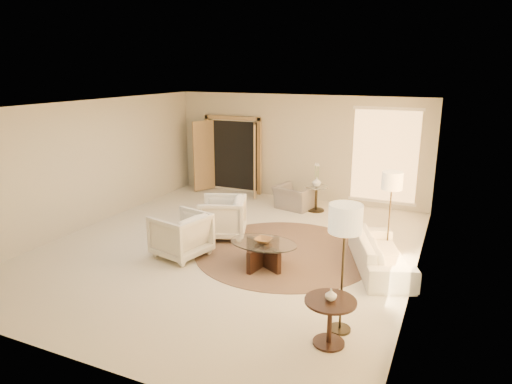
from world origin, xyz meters
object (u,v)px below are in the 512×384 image
at_px(sofa, 381,253).
at_px(armchair_right, 181,233).
at_px(floor_lamp_near, 392,184).
at_px(armchair_left, 222,215).
at_px(floor_lamp_far, 345,225).
at_px(side_vase, 317,182).
at_px(end_table, 330,314).
at_px(bowl, 263,240).
at_px(side_table, 316,196).
at_px(coffee_table, 263,251).
at_px(end_vase, 331,295).
at_px(accent_chair, 294,194).

bearing_deg(sofa, armchair_right, 83.52).
bearing_deg(floor_lamp_near, armchair_left, -171.08).
xyz_separation_m(floor_lamp_far, side_vase, (-1.90, 5.06, -0.78)).
bearing_deg(end_table, bowl, 132.98).
relative_size(bowl, side_vase, 1.37).
xyz_separation_m(side_table, side_vase, (-0.00, -0.00, 0.36)).
relative_size(end_table, side_table, 1.03).
relative_size(side_table, floor_lamp_far, 0.36).
relative_size(coffee_table, end_vase, 10.59).
xyz_separation_m(floor_lamp_near, floor_lamp_far, (-0.16, -3.03, 0.16)).
bearing_deg(floor_lamp_far, coffee_table, 140.14).
bearing_deg(side_table, end_vase, -71.21).
xyz_separation_m(accent_chair, end_table, (2.41, -5.40, 0.04)).
bearing_deg(floor_lamp_near, end_vase, -93.44).
height_order(armchair_left, bowl, armchair_left).
distance_m(armchair_right, end_table, 3.73).
relative_size(coffee_table, side_table, 2.58).
relative_size(armchair_right, end_table, 1.40).
distance_m(armchair_left, coffee_table, 1.73).
distance_m(bowl, end_vase, 2.56).
bearing_deg(end_vase, coffee_table, 132.98).
height_order(armchair_right, floor_lamp_near, floor_lamp_near).
bearing_deg(end_table, floor_lamp_near, 86.56).
distance_m(accent_chair, floor_lamp_near, 3.43).
bearing_deg(sofa, floor_lamp_near, -21.63).
bearing_deg(armchair_right, side_table, 171.67).
bearing_deg(armchair_left, floor_lamp_far, 30.63).
relative_size(coffee_table, end_table, 2.49).
height_order(floor_lamp_far, side_vase, floor_lamp_far).
bearing_deg(armchair_left, side_vase, 132.66).
xyz_separation_m(floor_lamp_near, end_vase, (-0.20, -3.41, -0.67)).
height_order(coffee_table, floor_lamp_near, floor_lamp_near).
bearing_deg(end_vase, bowl, 132.98).
height_order(end_vase, side_vase, side_vase).
bearing_deg(end_table, end_vase, -90.00).
bearing_deg(accent_chair, armchair_left, 87.57).
height_order(floor_lamp_near, floor_lamp_far, floor_lamp_far).
relative_size(end_table, side_vase, 2.99).
bearing_deg(side_vase, floor_lamp_far, -69.45).
height_order(side_table, floor_lamp_near, floor_lamp_near).
relative_size(armchair_left, armchair_right, 1.02).
bearing_deg(bowl, floor_lamp_far, -39.86).
bearing_deg(bowl, coffee_table, 0.00).
relative_size(armchair_right, side_vase, 4.17).
relative_size(sofa, floor_lamp_far, 1.15).
distance_m(accent_chair, end_table, 5.92).
bearing_deg(coffee_table, armchair_right, -172.55).
xyz_separation_m(accent_chair, floor_lamp_near, (2.62, -2.00, 0.98)).
height_order(armchair_left, armchair_right, armchair_left).
height_order(armchair_left, accent_chair, armchair_left).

